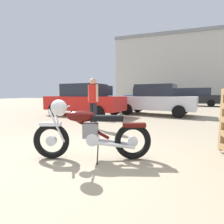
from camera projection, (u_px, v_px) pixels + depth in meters
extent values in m
plane|color=gray|center=(78.00, 161.00, 3.01)|extent=(80.00, 80.00, 0.00)
torus|color=black|center=(51.00, 141.00, 3.09)|extent=(0.64, 0.29, 0.64)
cylinder|color=silver|center=(51.00, 141.00, 3.09)|extent=(0.20, 0.13, 0.18)
torus|color=black|center=(133.00, 141.00, 3.05)|extent=(0.64, 0.29, 0.64)
cylinder|color=silver|center=(133.00, 141.00, 3.05)|extent=(0.20, 0.13, 0.18)
cube|color=silver|center=(51.00, 124.00, 3.06)|extent=(0.38, 0.23, 0.06)
cube|color=#4C0C0A|center=(134.00, 125.00, 3.02)|extent=(0.42, 0.24, 0.07)
cylinder|color=silver|center=(56.00, 126.00, 2.98)|extent=(0.28, 0.12, 0.58)
cylinder|color=silver|center=(59.00, 124.00, 3.13)|extent=(0.28, 0.12, 0.58)
sphere|color=silver|center=(60.00, 111.00, 3.03)|extent=(0.17, 0.17, 0.17)
cylinder|color=silver|center=(65.00, 107.00, 3.02)|extent=(0.21, 0.60, 0.03)
sphere|color=silver|center=(59.00, 107.00, 2.72)|extent=(0.25, 0.25, 0.25)
cylinder|color=#4C0C0A|center=(88.00, 127.00, 3.04)|extent=(0.74, 0.28, 0.47)
ellipsoid|color=#4C0C0A|center=(81.00, 116.00, 3.03)|extent=(0.56, 0.36, 0.20)
cube|color=black|center=(108.00, 118.00, 3.02)|extent=(0.57, 0.35, 0.09)
cube|color=slate|center=(91.00, 130.00, 3.05)|extent=(0.30, 0.25, 0.26)
cylinder|color=silver|center=(93.00, 139.00, 3.06)|extent=(0.27, 0.26, 0.22)
cylinder|color=silver|center=(114.00, 145.00, 2.96)|extent=(0.69, 0.26, 0.14)
cylinder|color=silver|center=(115.00, 142.00, 3.16)|extent=(0.69, 0.26, 0.14)
cylinder|color=black|center=(98.00, 153.00, 2.91)|extent=(0.09, 0.23, 0.33)
cube|color=olive|center=(223.00, 120.00, 3.35)|extent=(0.09, 0.11, 1.20)
cylinder|color=black|center=(95.00, 116.00, 5.71)|extent=(0.12, 0.12, 0.86)
cylinder|color=black|center=(91.00, 116.00, 5.83)|extent=(0.12, 0.12, 0.86)
cylinder|color=red|center=(93.00, 94.00, 5.70)|extent=(0.30, 0.30, 0.58)
cylinder|color=tan|center=(97.00, 93.00, 5.57)|extent=(0.08, 0.08, 0.55)
cylinder|color=tan|center=(89.00, 93.00, 5.82)|extent=(0.08, 0.08, 0.55)
sphere|color=tan|center=(93.00, 82.00, 5.65)|extent=(0.22, 0.22, 0.22)
cylinder|color=black|center=(54.00, 110.00, 9.13)|extent=(0.64, 0.28, 0.62)
cylinder|color=black|center=(74.00, 108.00, 10.67)|extent=(0.64, 0.28, 0.62)
cylinder|color=black|center=(98.00, 112.00, 7.96)|extent=(0.64, 0.28, 0.62)
cylinder|color=black|center=(114.00, 110.00, 9.50)|extent=(0.64, 0.28, 0.62)
cube|color=red|center=(84.00, 103.00, 9.28)|extent=(4.39, 2.25, 0.72)
cube|color=#232833|center=(84.00, 90.00, 9.21)|extent=(2.18, 1.80, 0.64)
cylinder|color=black|center=(114.00, 105.00, 12.86)|extent=(0.67, 0.32, 0.64)
cylinder|color=black|center=(101.00, 107.00, 11.32)|extent=(0.67, 0.32, 0.64)
cylinder|color=black|center=(82.00, 104.00, 14.28)|extent=(0.67, 0.32, 0.64)
cylinder|color=black|center=(66.00, 105.00, 12.74)|extent=(0.67, 0.32, 0.64)
cube|color=#ADB2BC|center=(90.00, 100.00, 12.76)|extent=(4.93, 2.54, 0.74)
cube|color=#232833|center=(87.00, 91.00, 12.83)|extent=(3.72, 2.18, 0.68)
cylinder|color=black|center=(127.00, 109.00, 9.61)|extent=(0.65, 0.31, 0.62)
cylinder|color=black|center=(138.00, 107.00, 11.11)|extent=(0.65, 0.31, 0.62)
cylinder|color=black|center=(179.00, 112.00, 8.32)|extent=(0.65, 0.31, 0.62)
cylinder|color=black|center=(183.00, 109.00, 9.82)|extent=(0.65, 0.31, 0.62)
cube|color=silver|center=(156.00, 103.00, 9.68)|extent=(4.44, 2.44, 0.72)
cube|color=#232833|center=(156.00, 90.00, 9.61)|extent=(2.25, 1.89, 0.64)
cylinder|color=black|center=(130.00, 103.00, 16.27)|extent=(0.61, 0.22, 0.60)
cylinder|color=black|center=(133.00, 102.00, 17.84)|extent=(0.61, 0.22, 0.60)
cylinder|color=black|center=(156.00, 104.00, 15.63)|extent=(0.61, 0.22, 0.60)
cylinder|color=black|center=(157.00, 103.00, 17.21)|extent=(0.61, 0.22, 0.60)
cube|color=#2D4784|center=(144.00, 99.00, 16.70)|extent=(3.98, 1.85, 0.76)
cube|color=#232833|center=(147.00, 91.00, 16.56)|extent=(2.48, 1.65, 0.72)
cylinder|color=black|center=(211.00, 103.00, 17.25)|extent=(0.67, 0.33, 0.64)
cylinder|color=black|center=(211.00, 103.00, 15.73)|extent=(0.67, 0.33, 0.64)
cylinder|color=black|center=(179.00, 102.00, 18.72)|extent=(0.67, 0.33, 0.64)
cylinder|color=black|center=(176.00, 103.00, 17.20)|extent=(0.67, 0.33, 0.64)
cube|color=black|center=(194.00, 99.00, 17.19)|extent=(4.95, 2.62, 0.74)
cube|color=#232833|center=(191.00, 92.00, 17.26)|extent=(3.74, 2.24, 0.68)
cylinder|color=black|center=(76.00, 104.00, 15.63)|extent=(0.62, 0.28, 0.60)
cylinder|color=black|center=(82.00, 103.00, 17.24)|extent=(0.62, 0.28, 0.60)
cylinder|color=black|center=(102.00, 104.00, 15.23)|extent=(0.62, 0.28, 0.60)
cylinder|color=black|center=(106.00, 103.00, 16.84)|extent=(0.62, 0.28, 0.60)
cube|color=silver|center=(91.00, 99.00, 16.19)|extent=(4.11, 2.22, 0.76)
cube|color=#232833|center=(94.00, 91.00, 16.08)|extent=(2.60, 1.87, 0.72)
cube|color=beige|center=(190.00, 72.00, 30.45)|extent=(23.69, 11.37, 9.92)
cube|color=gray|center=(191.00, 41.00, 29.92)|extent=(23.99, 11.67, 0.50)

